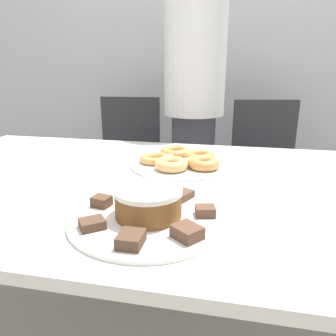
# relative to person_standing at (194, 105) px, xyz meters

# --- Properties ---
(wall_back) EXTENTS (8.00, 0.05, 2.60)m
(wall_back) POSITION_rel_person_standing_xyz_m (0.02, 0.78, 0.42)
(wall_back) COLOR #B2B7BC
(wall_back) RESTS_ON ground_plane
(table) EXTENTS (1.96, 1.06, 0.73)m
(table) POSITION_rel_person_standing_xyz_m (0.02, -0.85, -0.21)
(table) COLOR silver
(table) RESTS_ON ground_plane
(person_standing) EXTENTS (0.33, 0.33, 1.66)m
(person_standing) POSITION_rel_person_standing_xyz_m (0.00, 0.00, 0.00)
(person_standing) COLOR #383842
(person_standing) RESTS_ON ground_plane
(office_chair_left) EXTENTS (0.48, 0.48, 0.89)m
(office_chair_left) POSITION_rel_person_standing_xyz_m (-0.45, 0.15, -0.46)
(office_chair_left) COLOR black
(office_chair_left) RESTS_ON ground_plane
(office_chair_right) EXTENTS (0.51, 0.51, 0.89)m
(office_chair_right) POSITION_rel_person_standing_xyz_m (0.44, 0.15, -0.46)
(office_chair_right) COLOR black
(office_chair_right) RESTS_ON ground_plane
(plate_cake) EXTENTS (0.39, 0.39, 0.01)m
(plate_cake) POSITION_rel_person_standing_xyz_m (0.04, -1.12, -0.14)
(plate_cake) COLOR white
(plate_cake) RESTS_ON table
(plate_donuts) EXTENTS (0.38, 0.38, 0.01)m
(plate_donuts) POSITION_rel_person_standing_xyz_m (0.04, -0.66, -0.14)
(plate_donuts) COLOR white
(plate_donuts) RESTS_ON table
(frosted_cake) EXTENTS (0.16, 0.16, 0.07)m
(frosted_cake) POSITION_rel_person_standing_xyz_m (0.04, -1.12, -0.10)
(frosted_cake) COLOR brown
(frosted_cake) RESTS_ON plate_cake
(lamington_0) EXTENTS (0.05, 0.06, 0.03)m
(lamington_0) POSITION_rel_person_standing_xyz_m (0.04, -1.26, -0.12)
(lamington_0) COLOR #513828
(lamington_0) RESTS_ON plate_cake
(lamington_1) EXTENTS (0.08, 0.08, 0.03)m
(lamington_1) POSITION_rel_person_standing_xyz_m (0.14, -1.21, -0.12)
(lamington_1) COLOR brown
(lamington_1) RESTS_ON plate_cake
(lamington_2) EXTENTS (0.05, 0.05, 0.02)m
(lamington_2) POSITION_rel_person_standing_xyz_m (0.17, -1.09, -0.13)
(lamington_2) COLOR brown
(lamington_2) RESTS_ON plate_cake
(lamington_3) EXTENTS (0.07, 0.07, 0.02)m
(lamington_3) POSITION_rel_person_standing_xyz_m (0.10, -1.00, -0.13)
(lamington_3) COLOR brown
(lamington_3) RESTS_ON plate_cake
(lamington_4) EXTENTS (0.07, 0.07, 0.02)m
(lamington_4) POSITION_rel_person_standing_xyz_m (-0.02, -1.00, -0.12)
(lamington_4) COLOR brown
(lamington_4) RESTS_ON plate_cake
(lamington_5) EXTENTS (0.05, 0.05, 0.03)m
(lamington_5) POSITION_rel_person_standing_xyz_m (-0.10, -1.09, -0.12)
(lamington_5) COLOR #513828
(lamington_5) RESTS_ON plate_cake
(lamington_6) EXTENTS (0.07, 0.07, 0.02)m
(lamington_6) POSITION_rel_person_standing_xyz_m (-0.07, -1.21, -0.13)
(lamington_6) COLOR #513828
(lamington_6) RESTS_ON plate_cake
(donut_0) EXTENTS (0.12, 0.12, 0.03)m
(donut_0) POSITION_rel_person_standing_xyz_m (0.04, -0.66, -0.12)
(donut_0) COLOR #E5AD66
(donut_0) RESTS_ON plate_donuts
(donut_1) EXTENTS (0.12, 0.12, 0.04)m
(donut_1) POSITION_rel_person_standing_xyz_m (0.02, -0.75, -0.12)
(donut_1) COLOR #E5AD66
(donut_1) RESTS_ON plate_donuts
(donut_2) EXTENTS (0.11, 0.11, 0.04)m
(donut_2) POSITION_rel_person_standing_xyz_m (0.13, -0.72, -0.12)
(donut_2) COLOR #D18E4C
(donut_2) RESTS_ON plate_donuts
(donut_3) EXTENTS (0.12, 0.12, 0.03)m
(donut_3) POSITION_rel_person_standing_xyz_m (0.10, -0.62, -0.12)
(donut_3) COLOR #D18E4C
(donut_3) RESTS_ON plate_donuts
(donut_4) EXTENTS (0.13, 0.13, 0.04)m
(donut_4) POSITION_rel_person_standing_xyz_m (0.00, -0.58, -0.12)
(donut_4) COLOR #D18E4C
(donut_4) RESTS_ON plate_donuts
(donut_5) EXTENTS (0.11, 0.11, 0.03)m
(donut_5) POSITION_rel_person_standing_xyz_m (-0.06, -0.68, -0.12)
(donut_5) COLOR tan
(donut_5) RESTS_ON plate_donuts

